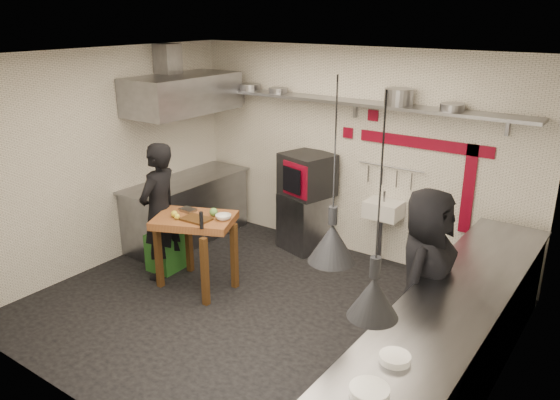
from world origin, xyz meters
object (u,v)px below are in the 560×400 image
Objects in this scene: oven_stand at (304,222)px; combi_oven at (307,174)px; green_bin at (165,251)px; chef_left at (159,212)px; prep_table at (196,252)px; chef_right at (425,276)px.

combi_oven reaches higher than oven_stand.
green_bin is at bearing -108.78° from combi_oven.
oven_stand is 0.46× the size of chef_left.
chef_left is (-0.99, -1.76, 0.47)m from oven_stand.
prep_table is 0.53× the size of chef_left.
prep_table is (-0.43, -1.73, 0.06)m from oven_stand.
chef_left is (-1.01, -1.80, -0.22)m from combi_oven.
chef_left is at bearing -103.93° from oven_stand.
oven_stand is 1.27× the size of combi_oven.
prep_table is 0.70m from chef_left.
oven_stand is at bearing 140.09° from chef_left.
prep_table is 0.53× the size of chef_right.
oven_stand is at bearing 55.69° from green_bin.
combi_oven is 0.36× the size of chef_left.
combi_oven is 2.77m from chef_right.
green_bin is (-1.10, -1.61, -0.15)m from oven_stand.
chef_left reaches higher than combi_oven.
chef_left is (0.11, -0.14, 0.62)m from green_bin.
combi_oven is 1.93m from prep_table.
combi_oven reaches higher than prep_table.
chef_left is at bearing 159.06° from prep_table.
chef_left reaches higher than oven_stand.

